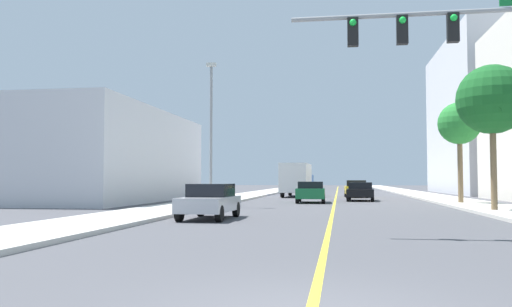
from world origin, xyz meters
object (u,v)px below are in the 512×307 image
delivery_truck (297,179)px  palm_mid (492,100)px  car_silver (210,201)px  car_yellow (356,189)px  street_lamp (211,126)px  car_gray (304,187)px  palm_far (459,124)px  traffic_signal_mast (484,57)px  car_black (360,191)px  car_green (311,192)px

delivery_truck → palm_mid: bearing=-61.0°
car_silver → car_yellow: bearing=-102.9°
street_lamp → car_gray: street_lamp is taller
car_yellow → palm_mid: bearing=-75.9°
car_silver → palm_mid: bearing=-153.8°
palm_far → car_silver: palm_far is taller
car_silver → delivery_truck: 27.80m
palm_mid → palm_far: palm_mid is taller
car_gray → delivery_truck: delivery_truck is taller
traffic_signal_mast → car_black: bearing=95.8°
palm_far → car_yellow: 14.82m
car_black → palm_mid: bearing=-63.7°
traffic_signal_mast → car_silver: bearing=150.0°
car_gray → delivery_truck: 11.84m
car_green → street_lamp: bearing=-131.5°
street_lamp → palm_mid: size_ratio=1.19×
car_green → delivery_truck: (-1.95, 12.20, 0.86)m
car_silver → car_gray: 39.58m
palm_mid → palm_far: (0.23, 8.12, -0.35)m
street_lamp → palm_far: street_lamp is taller
traffic_signal_mast → car_green: traffic_signal_mast is taller
palm_mid → car_silver: palm_mid is taller
car_green → car_black: car_green is taller
traffic_signal_mast → street_lamp: street_lamp is taller
traffic_signal_mast → car_gray: traffic_signal_mast is taller
palm_mid → car_yellow: 22.21m
car_black → delivery_truck: (-5.48, 8.39, 0.90)m
car_yellow → car_black: bearing=-90.9°
palm_far → car_gray: size_ratio=1.57×
palm_far → delivery_truck: (-11.54, 13.71, -3.50)m
palm_mid → palm_far: bearing=88.4°
delivery_truck → car_green: bearing=-79.3°
traffic_signal_mast → street_lamp: bearing=128.7°
palm_far → car_black: palm_far is taller
street_lamp → palm_far: (15.09, 4.99, 0.36)m
street_lamp → traffic_signal_mast: bearing=-51.3°
palm_far → car_green: bearing=171.1°
car_black → delivery_truck: 10.06m
traffic_signal_mast → delivery_truck: size_ratio=0.98×
street_lamp → car_green: bearing=49.7°
palm_far → car_gray: palm_far is taller
car_gray → palm_far: bearing=-67.5°
car_yellow → traffic_signal_mast: bearing=-87.1°
street_lamp → delivery_truck: street_lamp is taller
car_green → delivery_truck: delivery_truck is taller
car_green → car_gray: 24.10m
street_lamp → palm_mid: 15.20m
car_yellow → car_black: car_yellow is taller
traffic_signal_mast → palm_far: traffic_signal_mast is taller
car_yellow → delivery_truck: bearing=168.1°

